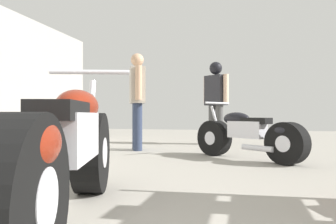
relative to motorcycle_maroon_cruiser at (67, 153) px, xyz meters
The scene contains 5 objects.
ground_plane 2.36m from the motorcycle_maroon_cruiser, 92.88° to the left, with size 18.73×18.73×0.00m, color #9E998E.
motorcycle_maroon_cruiser is the anchor object (origin of this frame).
motorcycle_black_naked 3.27m from the motorcycle_maroon_cruiser, 70.18° to the left, with size 1.58×1.26×0.85m.
mechanic_in_blue 4.05m from the motorcycle_maroon_cruiser, 102.46° to the left, with size 0.42×0.70×1.77m.
mechanic_with_helmet 5.43m from the motorcycle_maroon_cruiser, 85.20° to the left, with size 0.62×0.53×1.80m.
Camera 1 is at (1.14, -0.16, 0.66)m, focal length 34.60 mm.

